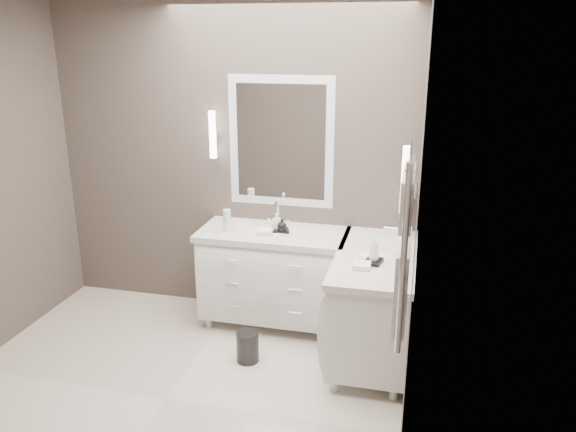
% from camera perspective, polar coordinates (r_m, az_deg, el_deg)
% --- Properties ---
extents(floor, '(3.20, 3.00, 0.01)m').
position_cam_1_polar(floor, '(4.18, -12.25, -17.75)').
color(floor, beige).
rests_on(floor, ground).
extents(wall_back, '(3.20, 0.01, 2.70)m').
position_cam_1_polar(wall_back, '(4.91, -5.79, 5.44)').
color(wall_back, '#493F3A').
rests_on(wall_back, floor).
extents(wall_right, '(0.01, 3.00, 2.70)m').
position_cam_1_polar(wall_right, '(3.20, 12.92, -1.82)').
color(wall_right, '#493F3A').
rests_on(wall_right, floor).
extents(vanity_back, '(1.24, 0.59, 0.97)m').
position_cam_1_polar(vanity_back, '(4.80, -1.46, -5.66)').
color(vanity_back, white).
rests_on(vanity_back, floor).
extents(vanity_right, '(0.59, 1.24, 0.97)m').
position_cam_1_polar(vanity_right, '(4.38, 8.68, -8.33)').
color(vanity_right, white).
rests_on(vanity_right, floor).
extents(mirror_back, '(0.90, 0.02, 1.10)m').
position_cam_1_polar(mirror_back, '(4.73, -0.74, 7.51)').
color(mirror_back, white).
rests_on(mirror_back, wall_back).
extents(mirror_right, '(0.02, 0.90, 1.10)m').
position_cam_1_polar(mirror_right, '(3.92, 13.12, 4.83)').
color(mirror_right, white).
rests_on(mirror_right, wall_right).
extents(sconce_back, '(0.06, 0.06, 0.40)m').
position_cam_1_polar(sconce_back, '(4.84, -7.67, 8.10)').
color(sconce_back, white).
rests_on(sconce_back, wall_back).
extents(sconce_right, '(0.06, 0.06, 0.40)m').
position_cam_1_polar(sconce_right, '(3.34, 11.92, 3.44)').
color(sconce_right, white).
rests_on(sconce_right, wall_right).
extents(towel_bar_corner, '(0.03, 0.22, 0.30)m').
position_cam_1_polar(towel_bar_corner, '(4.57, 12.20, 1.12)').
color(towel_bar_corner, white).
rests_on(towel_bar_corner, wall_right).
extents(towel_ladder, '(0.06, 0.58, 0.90)m').
position_cam_1_polar(towel_ladder, '(2.81, 11.70, -3.63)').
color(towel_ladder, white).
rests_on(towel_ladder, wall_right).
extents(waste_bin, '(0.22, 0.22, 0.24)m').
position_cam_1_polar(waste_bin, '(4.44, -4.13, -13.09)').
color(waste_bin, black).
rests_on(waste_bin, floor).
extents(amenity_tray_back, '(0.18, 0.16, 0.02)m').
position_cam_1_polar(amenity_tray_back, '(4.65, -0.88, -1.47)').
color(amenity_tray_back, black).
rests_on(amenity_tray_back, vanity_back).
extents(amenity_tray_right, '(0.14, 0.17, 0.02)m').
position_cam_1_polar(amenity_tray_right, '(4.07, 8.67, -4.58)').
color(amenity_tray_right, black).
rests_on(amenity_tray_right, vanity_right).
extents(water_bottle, '(0.08, 0.08, 0.18)m').
position_cam_1_polar(water_bottle, '(4.67, -6.22, -0.45)').
color(water_bottle, silver).
rests_on(water_bottle, vanity_back).
extents(soap_bottle_a, '(0.07, 0.07, 0.13)m').
position_cam_1_polar(soap_bottle_a, '(4.65, -1.18, -0.50)').
color(soap_bottle_a, white).
rests_on(soap_bottle_a, amenity_tray_back).
extents(soap_bottle_b, '(0.09, 0.09, 0.10)m').
position_cam_1_polar(soap_bottle_b, '(4.59, -0.62, -0.89)').
color(soap_bottle_b, black).
rests_on(soap_bottle_b, amenity_tray_back).
extents(soap_bottle_c, '(0.07, 0.08, 0.18)m').
position_cam_1_polar(soap_bottle_c, '(4.04, 8.74, -3.23)').
color(soap_bottle_c, white).
rests_on(soap_bottle_c, amenity_tray_right).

